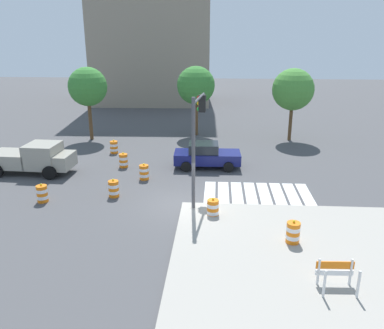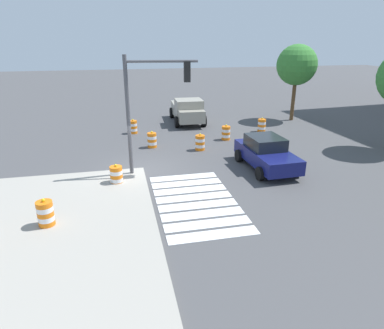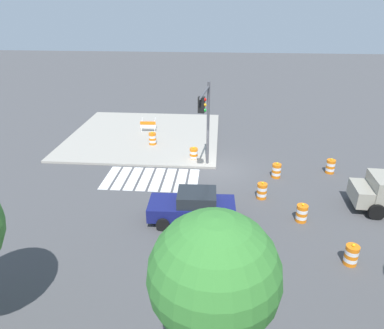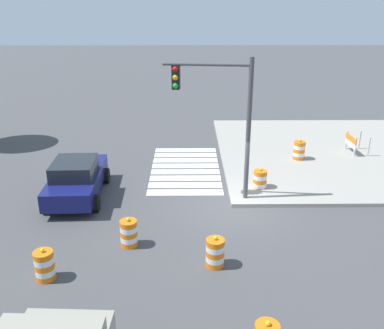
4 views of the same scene
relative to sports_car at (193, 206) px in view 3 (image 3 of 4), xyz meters
name	(u,v)px [view 3 (image 3 of 4)]	position (x,y,z in m)	size (l,w,h in m)	color
ground_plane	(216,169)	(-1.04, -6.16, -0.81)	(120.00, 120.00, 0.00)	#474749
sidewalk_corner	(145,135)	(4.96, -12.16, -0.74)	(12.00, 12.00, 0.15)	#9E998E
crosswalk_stripes	(151,179)	(2.96, -4.36, -0.80)	(5.85, 3.20, 0.02)	silver
sports_car	(193,206)	(0.00, 0.00, 0.00)	(4.36, 2.25, 1.63)	navy
traffic_barrel_near_corner	(302,213)	(-5.44, -0.37, -0.36)	(0.56, 0.56, 1.02)	orange
traffic_barrel_crosswalk_end	(351,255)	(-6.87, 2.76, -0.36)	(0.56, 0.56, 1.02)	orange
traffic_barrel_median_near	(276,171)	(-4.84, -5.29, -0.36)	(0.56, 0.56, 1.02)	orange
traffic_barrel_median_far	(330,166)	(-8.39, -6.22, -0.36)	(0.56, 0.56, 1.02)	orange
traffic_barrel_far_curb	(194,154)	(0.54, -7.50, -0.36)	(0.56, 0.56, 1.02)	orange
traffic_barrel_lane_center	(262,191)	(-3.68, -2.56, -0.36)	(0.56, 0.56, 1.02)	orange
traffic_barrel_on_sidewalk	(153,139)	(3.88, -9.95, -0.21)	(0.56, 0.56, 1.02)	orange
construction_barricade	(148,125)	(4.79, -12.95, -0.09)	(1.30, 0.83, 1.00)	silver
traffic_light_pole	(206,114)	(-0.33, -5.63, 3.10)	(0.58, 3.28, 5.50)	#4C4C51
street_tree_streetside_far	(214,277)	(-1.19, 8.72, 3.40)	(3.19, 3.19, 5.85)	brown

